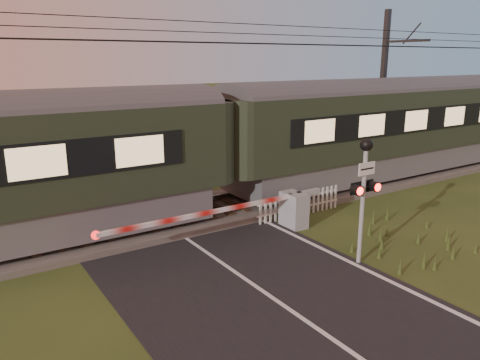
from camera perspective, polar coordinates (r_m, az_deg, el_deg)
ground at (r=9.97m, az=6.49°, el=-15.81°), size 160.00×160.00×0.00m
road at (r=9.82m, az=7.48°, el=-16.27°), size 6.00×140.00×0.03m
track_bed at (r=15.04m, az=-9.49°, el=-4.87°), size 140.00×3.40×0.39m
overhead_wires at (r=14.21m, az=-10.48°, el=17.19°), size 120.00×0.62×0.62m
train at (r=15.35m, az=-2.90°, el=4.17°), size 42.25×2.91×3.94m
boom_gate at (r=14.18m, az=5.46°, el=-3.62°), size 7.11×0.83×1.11m
crossing_signal at (r=11.71m, az=14.91°, el=0.10°), size 0.81×0.34×3.19m
picket_fence at (r=15.45m, az=7.31°, el=-2.90°), size 3.39×0.07×0.82m
catenary_mast at (r=23.79m, az=17.12°, el=10.91°), size 0.23×2.46×7.23m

